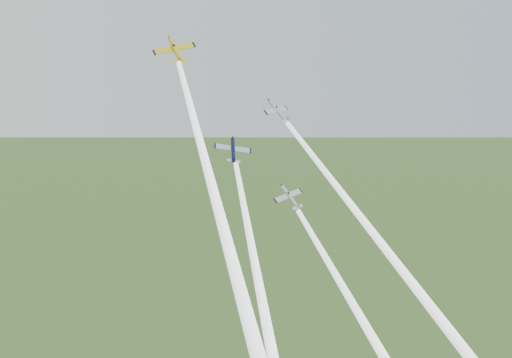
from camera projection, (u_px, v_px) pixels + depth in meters
name	position (u px, v px, depth m)	size (l,w,h in m)	color
plane_yellow	(175.00, 50.00, 118.66)	(8.10, 8.03, 1.27)	gold
smoke_trail_yellow	(217.00, 204.00, 100.57)	(2.35, 2.35, 62.27)	white
plane_navy	(233.00, 150.00, 123.53)	(7.42, 7.36, 1.16)	#0B1034
smoke_trail_navy	(263.00, 307.00, 105.44)	(2.35, 2.35, 58.92)	white
plane_silver_right	(278.00, 111.00, 131.84)	(7.52, 7.46, 1.18)	#B6BFC5
smoke_trail_silver_right	(388.00, 253.00, 120.98)	(2.35, 2.35, 66.03)	white
plane_silver_low	(290.00, 197.00, 123.19)	(6.92, 6.86, 1.08)	#ABB1B9
smoke_trail_silver_low	(376.00, 344.00, 110.07)	(2.35, 2.35, 56.51)	white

